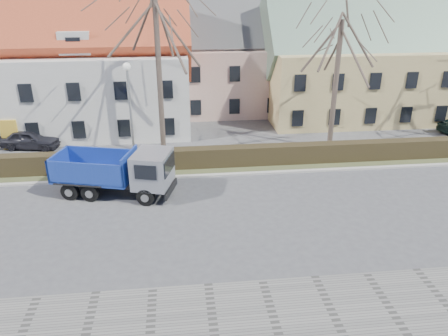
{
  "coord_description": "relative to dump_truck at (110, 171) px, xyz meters",
  "views": [
    {
      "loc": [
        -0.95,
        -20.32,
        11.44
      ],
      "look_at": [
        1.55,
        2.12,
        1.6
      ],
      "focal_mm": 35.0,
      "sensor_mm": 36.0,
      "label": 1
    }
  ],
  "objects": [
    {
      "name": "streetlight",
      "position": [
        1.02,
        4.19,
        2.01
      ],
      "size": [
        0.53,
        0.53,
        6.82
      ],
      "primitive_type": null,
      "color": "#A1A1A1",
      "rests_on": "ground"
    },
    {
      "name": "building_yellow",
      "position": [
        20.9,
        14.19,
        2.85
      ],
      "size": [
        18.8,
        10.8,
        8.5
      ],
      "primitive_type": null,
      "color": "tan",
      "rests_on": "ground"
    },
    {
      "name": "cart_frame",
      "position": [
        2.3,
        1.33,
        -1.07
      ],
      "size": [
        0.74,
        0.46,
        0.65
      ],
      "primitive_type": null,
      "rotation": [
        0.0,
        0.0,
        0.08
      ],
      "color": "silver",
      "rests_on": "ground"
    },
    {
      "name": "tree_1",
      "position": [
        2.9,
        5.69,
        4.93
      ],
      "size": [
        9.2,
        9.2,
        12.65
      ],
      "primitive_type": null,
      "color": "#4D3F35",
      "rests_on": "ground"
    },
    {
      "name": "tree_2",
      "position": [
        14.9,
        5.69,
        4.1
      ],
      "size": [
        8.0,
        8.0,
        11.0
      ],
      "primitive_type": null,
      "color": "#4D3F35",
      "rests_on": "ground"
    },
    {
      "name": "curb_far",
      "position": [
        4.9,
        1.79,
        -1.34
      ],
      "size": [
        80.0,
        0.3,
        0.12
      ],
      "primitive_type": "cube",
      "color": "#B2ACA4",
      "rests_on": "ground"
    },
    {
      "name": "building_white",
      "position": [
        -8.1,
        13.19,
        3.35
      ],
      "size": [
        26.8,
        10.8,
        9.5
      ],
      "primitive_type": null,
      "color": "silver",
      "rests_on": "ground"
    },
    {
      "name": "hedge",
      "position": [
        4.9,
        3.19,
        -0.75
      ],
      "size": [
        60.0,
        0.9,
        1.3
      ],
      "primitive_type": "cube",
      "color": "black",
      "rests_on": "ground"
    },
    {
      "name": "building_pink",
      "position": [
        8.9,
        17.19,
        2.6
      ],
      "size": [
        10.8,
        8.8,
        8.0
      ],
      "primitive_type": null,
      "color": "#D9AA99",
      "rests_on": "ground"
    },
    {
      "name": "ground",
      "position": [
        4.9,
        -2.81,
        -1.4
      ],
      "size": [
        120.0,
        120.0,
        0.0
      ],
      "primitive_type": "plane",
      "color": "#4C4C4F"
    },
    {
      "name": "parked_car_a",
      "position": [
        -6.74,
        8.17,
        -0.68
      ],
      "size": [
        4.42,
        2.41,
        1.43
      ],
      "primitive_type": "imported",
      "rotation": [
        0.0,
        0.0,
        1.39
      ],
      "color": "#25242C",
      "rests_on": "ground"
    },
    {
      "name": "dump_truck",
      "position": [
        0.0,
        0.0,
        0.0
      ],
      "size": [
        7.42,
        4.31,
        2.79
      ],
      "primitive_type": null,
      "rotation": [
        0.0,
        0.0,
        -0.26
      ],
      "color": "navy",
      "rests_on": "ground"
    },
    {
      "name": "grass_strip",
      "position": [
        4.9,
        3.39,
        -1.35
      ],
      "size": [
        80.0,
        3.0,
        0.1
      ],
      "primitive_type": "cube",
      "color": "#454C2B",
      "rests_on": "ground"
    },
    {
      "name": "sidewalk_near",
      "position": [
        4.9,
        -11.31,
        -1.36
      ],
      "size": [
        80.0,
        5.0,
        0.08
      ],
      "primitive_type": "cube",
      "color": "gray",
      "rests_on": "ground"
    }
  ]
}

